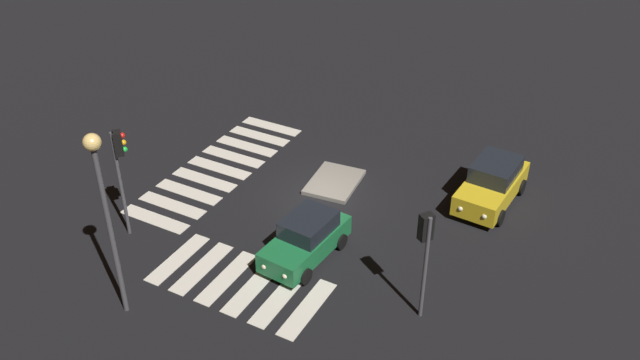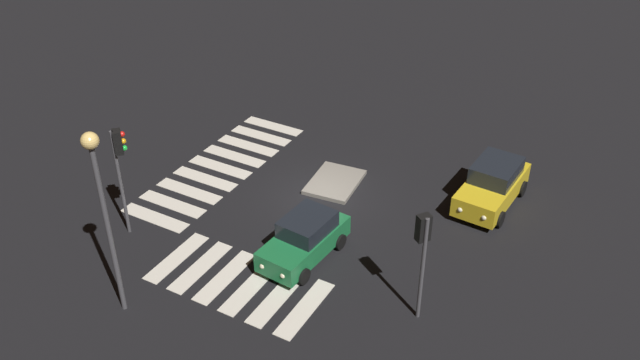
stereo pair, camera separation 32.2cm
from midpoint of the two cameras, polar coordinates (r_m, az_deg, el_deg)
ground_plane at (r=29.90m, az=0.31°, el=-1.61°), size 80.00×80.00×0.00m
traffic_island at (r=30.88m, az=1.53°, el=-0.18°), size 2.95×2.34×0.18m
car_green at (r=26.25m, az=-0.92°, el=-4.89°), size 4.15×2.17×1.76m
car_yellow at (r=30.12m, az=14.45°, el=-0.36°), size 4.50×2.30×1.92m
traffic_light_north at (r=22.62m, az=8.92°, el=-5.07°), size 0.54×0.53×4.19m
traffic_light_east at (r=27.14m, az=-15.98°, el=1.86°), size 0.54×0.54×4.65m
street_lamp at (r=22.61m, az=-17.34°, el=-1.08°), size 0.56×0.56×7.06m
crosswalk_near at (r=32.41m, az=-8.01°, el=1.06°), size 9.90×3.20×0.02m
crosswalk_side at (r=25.79m, az=-6.48°, el=-8.41°), size 3.20×6.45×0.02m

